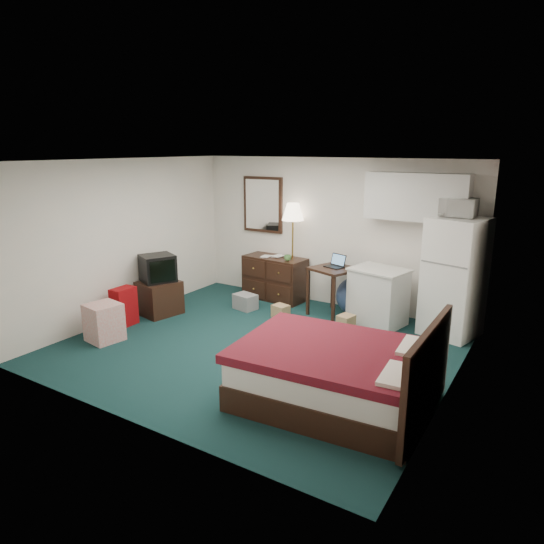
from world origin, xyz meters
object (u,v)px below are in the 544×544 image
Objects in this scene: floor_lamp at (292,253)px; bed at (332,375)px; tv_stand at (159,298)px; suitcase at (124,307)px; dresser at (275,278)px; desk at (333,292)px; kitchen_counter at (378,297)px; fridge at (454,278)px.

floor_lamp is 3.60m from bed.
floor_lamp is 2.39m from tv_stand.
bed is at bearing -53.66° from floor_lamp.
dresser is at bearing 61.80° from suitcase.
bed is at bearing -45.96° from desk.
tv_stand is (-3.20, -1.44, -0.15)m from kitchen_counter.
tv_stand is (-4.25, -1.58, -0.59)m from fridge.
desk is at bearing 39.24° from suitcase.
suitcase is at bearing -122.95° from floor_lamp.
floor_lamp is (0.32, 0.07, 0.48)m from dresser.
floor_lamp is at bearing 61.95° from tv_stand.
floor_lamp is 2.17× the size of desk.
tv_stand is (-1.18, -1.70, -0.11)m from dresser.
dresser is 1.33× the size of kitchen_counter.
tv_stand is 1.00× the size of suitcase.
bed is 3.77m from tv_stand.
kitchen_counter is (1.70, -0.33, -0.44)m from floor_lamp.
desk is at bearing -20.43° from floor_lamp.
kitchen_counter is at bearing 36.30° from tv_stand.
floor_lamp is at bearing 122.08° from bed.
floor_lamp is 2.91× the size of tv_stand.
kitchen_counter reaches higher than tv_stand.
kitchen_counter is at bearing -11.12° from floor_lamp.
fridge is at bearing 32.51° from tv_stand.
tv_stand is at bearing -144.63° from fridge.
bed is (2.11, -2.87, -0.56)m from floor_lamp.
kitchen_counter is at bearing 32.53° from suitcase.
fridge is at bearing 2.68° from dresser.
fridge is at bearing 27.28° from suitcase.
desk is 1.87m from fridge.
desk is 2.76m from bed.
suitcase is (-3.28, -2.11, -0.13)m from kitchen_counter.
floor_lamp reaches higher than kitchen_counter.
kitchen_counter is at bearing 21.09° from desk.
fridge is at bearing 20.53° from kitchen_counter.
floor_lamp is 2.77m from fridge.
suitcase is at bearing -137.63° from fridge.
fridge reaches higher than tv_stand.
fridge reaches higher than suitcase.
kitchen_counter reaches higher than bed.
dresser is 3.12m from fridge.
desk is 1.35× the size of suitcase.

